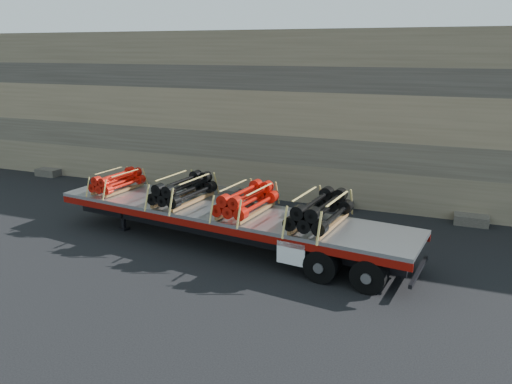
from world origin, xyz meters
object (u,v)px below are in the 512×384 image
(bundle_midrear, at_px, (246,201))
(bundle_rear, at_px, (320,212))
(trailer, at_px, (226,227))
(bundle_midfront, at_px, (183,190))
(bundle_front, at_px, (118,182))

(bundle_midrear, height_order, bundle_rear, bundle_rear)
(trailer, bearing_deg, bundle_midfront, 180.00)
(trailer, relative_size, bundle_midfront, 5.24)
(bundle_front, xyz_separation_m, bundle_midfront, (2.95, -0.36, 0.08))
(bundle_rear, bearing_deg, bundle_front, -180.00)
(bundle_front, relative_size, bundle_midfront, 0.82)
(bundle_midfront, height_order, bundle_midrear, bundle_midfront)
(bundle_midfront, height_order, bundle_rear, bundle_rear)
(bundle_midfront, distance_m, bundle_rear, 4.94)
(bundle_front, bearing_deg, bundle_midrear, 0.00)
(bundle_midfront, relative_size, bundle_midrear, 1.03)
(trailer, height_order, bundle_rear, bundle_rear)
(trailer, height_order, bundle_midfront, bundle_midfront)
(trailer, xyz_separation_m, bundle_midfront, (-1.68, 0.21, 1.04))
(trailer, bearing_deg, bundle_midrear, 0.00)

